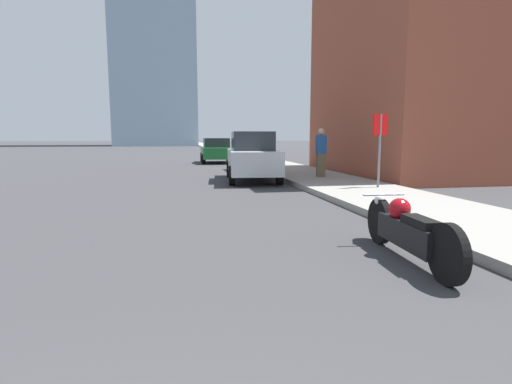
# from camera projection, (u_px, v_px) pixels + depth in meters

# --- Properties ---
(sidewalk) EXTENTS (2.84, 240.00, 0.15)m
(sidewalk) POSITION_uv_depth(u_px,v_px,m) (230.00, 153.00, 40.20)
(sidewalk) COLOR gray
(sidewalk) RESTS_ON ground_plane
(brick_storefront) EXTENTS (13.29, 8.84, 9.25)m
(brick_storefront) POSITION_uv_depth(u_px,v_px,m) (490.00, 67.00, 17.26)
(brick_storefront) COLOR brown
(brick_storefront) RESTS_ON ground_plane
(motorcycle) EXTENTS (0.62, 2.40, 0.78)m
(motorcycle) POSITION_uv_depth(u_px,v_px,m) (407.00, 230.00, 5.14)
(motorcycle) COLOR black
(motorcycle) RESTS_ON ground_plane
(parked_car_silver) EXTENTS (2.11, 4.55, 1.79)m
(parked_car_silver) POSITION_uv_depth(u_px,v_px,m) (252.00, 157.00, 14.62)
(parked_car_silver) COLOR #BCBCC1
(parked_car_silver) RESTS_ON ground_plane
(parked_car_green) EXTENTS (1.95, 3.86, 1.54)m
(parked_car_green) POSITION_uv_depth(u_px,v_px,m) (216.00, 150.00, 25.01)
(parked_car_green) COLOR #1E6B33
(parked_car_green) RESTS_ON ground_plane
(stop_sign) EXTENTS (0.57, 0.26, 2.09)m
(stop_sign) POSITION_uv_depth(u_px,v_px,m) (380.00, 138.00, 11.38)
(stop_sign) COLOR slate
(stop_sign) RESTS_ON sidewalk
(pedestrian) EXTENTS (0.36, 0.25, 1.76)m
(pedestrian) POSITION_uv_depth(u_px,v_px,m) (321.00, 152.00, 14.54)
(pedestrian) COLOR brown
(pedestrian) RESTS_ON sidewalk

